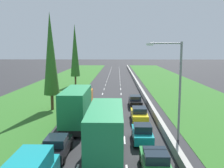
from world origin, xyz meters
TOP-DOWN VIEW (x-y plane):
  - ground_plane at (0.00, 60.00)m, footprint 300.00×300.00m
  - grass_verge_left at (-12.65, 60.00)m, footprint 14.00×140.00m
  - grass_verge_right at (14.35, 60.00)m, footprint 14.00×140.00m
  - median_barrier at (5.70, 60.00)m, footprint 0.44×120.00m
  - lane_markings at (0.00, 60.00)m, footprint 3.64×116.00m
  - black_sedan_left_lane at (-3.63, 17.33)m, footprint 1.82×4.50m
  - green_sedan_right_lane at (3.63, 14.77)m, footprint 1.82×4.50m
  - teal_hatchback_right_lane at (3.32, 20.50)m, footprint 1.74×3.90m
  - green_box_truck_left_lane at (-3.27, 25.33)m, footprint 2.46×9.40m
  - yellow_sedan_right_lane at (3.63, 27.33)m, footprint 1.82×4.50m
  - green_box_truck_centre_lane at (0.23, 17.08)m, footprint 2.46×9.40m
  - silver_hatchback_centre_lane at (-0.18, 25.44)m, footprint 1.74×3.90m
  - black_sedan_right_lane at (3.68, 34.72)m, footprint 1.82×4.50m
  - poplar_tree_second at (-7.93, 32.32)m, footprint 2.13×2.13m
  - poplar_tree_third at (-8.67, 55.78)m, footprint 2.15×2.15m
  - street_light_mast at (6.38, 21.20)m, footprint 3.20×0.28m

SIDE VIEW (x-z plane):
  - ground_plane at x=0.00m, z-range 0.00..0.00m
  - lane_markings at x=0.00m, z-range 0.00..0.01m
  - grass_verge_left at x=-12.65m, z-range 0.00..0.04m
  - grass_verge_right at x=14.35m, z-range 0.00..0.04m
  - median_barrier at x=5.70m, z-range 0.00..0.85m
  - black_sedan_left_lane at x=-3.63m, z-range -0.01..1.63m
  - green_sedan_right_lane at x=3.63m, z-range -0.01..1.63m
  - yellow_sedan_right_lane at x=3.63m, z-range -0.01..1.63m
  - black_sedan_right_lane at x=3.68m, z-range -0.01..1.63m
  - teal_hatchback_right_lane at x=3.32m, z-range -0.02..1.70m
  - silver_hatchback_centre_lane at x=-0.18m, z-range -0.02..1.70m
  - green_box_truck_left_lane at x=-3.27m, z-range 0.09..4.27m
  - green_box_truck_centre_lane at x=0.23m, z-range 0.09..4.27m
  - street_light_mast at x=6.38m, z-range 0.73..9.73m
  - poplar_tree_second at x=-7.93m, z-range 1.05..14.35m
  - poplar_tree_third at x=-8.67m, z-range 1.05..15.13m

